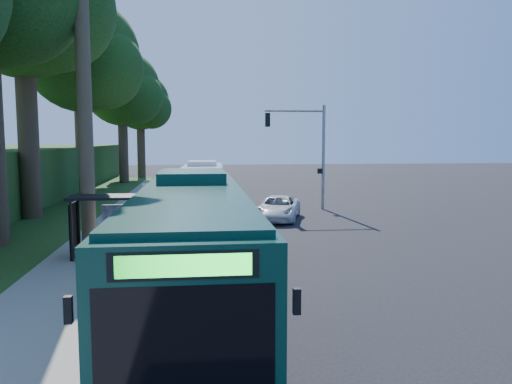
{
  "coord_description": "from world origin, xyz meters",
  "views": [
    {
      "loc": [
        -3.63,
        -22.85,
        4.75
      ],
      "look_at": [
        -0.83,
        1.0,
        2.19
      ],
      "focal_mm": 35.0,
      "sensor_mm": 36.0,
      "label": 1
    }
  ],
  "objects": [
    {
      "name": "ground",
      "position": [
        0.0,
        0.0,
        0.0
      ],
      "size": [
        140.0,
        140.0,
        0.0
      ],
      "primitive_type": "plane",
      "color": "black",
      "rests_on": "ground"
    },
    {
      "name": "sidewalk",
      "position": [
        -7.3,
        0.0,
        0.06
      ],
      "size": [
        4.5,
        70.0,
        0.12
      ],
      "primitive_type": "cube",
      "color": "gray",
      "rests_on": "ground"
    },
    {
      "name": "red_curb",
      "position": [
        -5.0,
        -4.0,
        0.07
      ],
      "size": [
        0.25,
        30.0,
        0.13
      ],
      "primitive_type": "cube",
      "color": "maroon",
      "rests_on": "ground"
    },
    {
      "name": "grass_verge",
      "position": [
        -13.0,
        5.0,
        0.03
      ],
      "size": [
        8.0,
        70.0,
        0.06
      ],
      "primitive_type": "cube",
      "color": "#234719",
      "rests_on": "ground"
    },
    {
      "name": "bus_shelter",
      "position": [
        -7.26,
        -2.86,
        1.81
      ],
      "size": [
        3.2,
        1.51,
        2.55
      ],
      "color": "black",
      "rests_on": "ground"
    },
    {
      "name": "stop_sign_pole",
      "position": [
        -5.4,
        -5.0,
        2.08
      ],
      "size": [
        0.35,
        0.06,
        3.17
      ],
      "color": "gray",
      "rests_on": "ground"
    },
    {
      "name": "traffic_signal_pole",
      "position": [
        3.78,
        10.0,
        4.42
      ],
      "size": [
        4.1,
        0.3,
        7.0
      ],
      "color": "gray",
      "rests_on": "ground"
    },
    {
      "name": "tree_2",
      "position": [
        -11.89,
        15.98,
        10.48
      ],
      "size": [
        8.82,
        8.4,
        15.12
      ],
      "color": "#382B1E",
      "rests_on": "ground"
    },
    {
      "name": "tree_3",
      "position": [
        -13.88,
        23.98,
        11.98
      ],
      "size": [
        10.08,
        9.6,
        17.28
      ],
      "color": "#382B1E",
      "rests_on": "ground"
    },
    {
      "name": "tree_4",
      "position": [
        -11.4,
        31.98,
        9.73
      ],
      "size": [
        8.4,
        8.0,
        14.14
      ],
      "color": "#382B1E",
      "rests_on": "ground"
    },
    {
      "name": "tree_5",
      "position": [
        -10.41,
        39.99,
        8.96
      ],
      "size": [
        7.35,
        7.0,
        12.86
      ],
      "color": "#382B1E",
      "rests_on": "ground"
    },
    {
      "name": "white_bus",
      "position": [
        -3.44,
        5.83,
        1.67
      ],
      "size": [
        3.06,
        11.59,
        3.42
      ],
      "rotation": [
        0.0,
        0.0,
        -0.05
      ],
      "color": "silver",
      "rests_on": "ground"
    },
    {
      "name": "teal_bus",
      "position": [
        -3.8,
        -10.02,
        1.86
      ],
      "size": [
        2.8,
        12.8,
        3.81
      ],
      "rotation": [
        0.0,
        0.0,
        -0.0
      ],
      "color": "#093229",
      "rests_on": "ground"
    },
    {
      "name": "pickup",
      "position": [
        1.07,
        5.98,
        0.69
      ],
      "size": [
        3.61,
        5.43,
        1.39
      ],
      "primitive_type": "imported",
      "rotation": [
        0.0,
        0.0,
        -0.29
      ],
      "color": "silver",
      "rests_on": "ground"
    }
  ]
}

